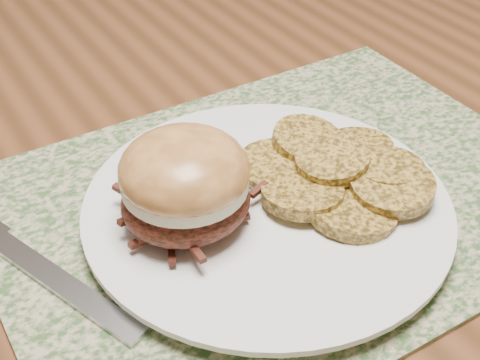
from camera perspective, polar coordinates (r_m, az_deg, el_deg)
placemat at (r=0.53m, az=3.61°, el=-1.58°), size 0.45×0.33×0.00m
dinner_plate at (r=0.50m, az=2.33°, el=-2.53°), size 0.26×0.26×0.02m
pork_sandwich at (r=0.46m, az=-4.72°, el=-0.26°), size 0.12×0.11×0.07m
roasted_potatoes at (r=0.52m, az=8.34°, el=0.65°), size 0.16×0.16×0.03m
fork at (r=0.49m, az=-17.17°, el=-6.93°), size 0.09×0.20×0.00m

